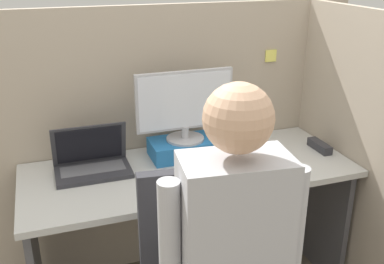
{
  "coord_description": "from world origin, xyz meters",
  "views": [
    {
      "loc": [
        -0.63,
        -1.53,
        1.68
      ],
      "look_at": [
        -0.04,
        0.16,
        0.97
      ],
      "focal_mm": 42.0,
      "sensor_mm": 36.0,
      "label": 1
    }
  ],
  "objects_px": {
    "carrot_toy": "(259,170)",
    "laptop": "(92,163)",
    "stapler": "(320,146)",
    "person": "(241,263)",
    "paper_box": "(185,148)",
    "monitor": "(185,105)"
  },
  "relations": [
    {
      "from": "carrot_toy",
      "to": "person",
      "type": "height_order",
      "value": "person"
    },
    {
      "from": "laptop",
      "to": "person",
      "type": "distance_m",
      "value": 0.98
    },
    {
      "from": "carrot_toy",
      "to": "laptop",
      "type": "bearing_deg",
      "value": 158.71
    },
    {
      "from": "stapler",
      "to": "monitor",
      "type": "bearing_deg",
      "value": 166.52
    },
    {
      "from": "paper_box",
      "to": "monitor",
      "type": "xyz_separation_m",
      "value": [
        0.0,
        0.0,
        0.23
      ]
    },
    {
      "from": "stapler",
      "to": "laptop",
      "type": "bearing_deg",
      "value": 173.64
    },
    {
      "from": "monitor",
      "to": "laptop",
      "type": "height_order",
      "value": "monitor"
    },
    {
      "from": "person",
      "to": "carrot_toy",
      "type": "bearing_deg",
      "value": 58.58
    },
    {
      "from": "paper_box",
      "to": "person",
      "type": "height_order",
      "value": "person"
    },
    {
      "from": "paper_box",
      "to": "carrot_toy",
      "type": "relative_size",
      "value": 2.71
    },
    {
      "from": "monitor",
      "to": "person",
      "type": "bearing_deg",
      "value": -97.71
    },
    {
      "from": "laptop",
      "to": "carrot_toy",
      "type": "relative_size",
      "value": 2.65
    },
    {
      "from": "paper_box",
      "to": "person",
      "type": "relative_size",
      "value": 0.26
    },
    {
      "from": "laptop",
      "to": "carrot_toy",
      "type": "height_order",
      "value": "laptop"
    },
    {
      "from": "laptop",
      "to": "stapler",
      "type": "xyz_separation_m",
      "value": [
        1.16,
        -0.13,
        -0.02
      ]
    },
    {
      "from": "stapler",
      "to": "person",
      "type": "bearing_deg",
      "value": -136.16
    },
    {
      "from": "paper_box",
      "to": "carrot_toy",
      "type": "bearing_deg",
      "value": -50.97
    },
    {
      "from": "paper_box",
      "to": "stapler",
      "type": "xyz_separation_m",
      "value": [
        0.69,
        -0.16,
        -0.02
      ]
    },
    {
      "from": "laptop",
      "to": "stapler",
      "type": "relative_size",
      "value": 2.13
    },
    {
      "from": "person",
      "to": "laptop",
      "type": "bearing_deg",
      "value": 110.53
    },
    {
      "from": "paper_box",
      "to": "person",
      "type": "distance_m",
      "value": 0.96
    },
    {
      "from": "paper_box",
      "to": "stapler",
      "type": "height_order",
      "value": "paper_box"
    }
  ]
}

